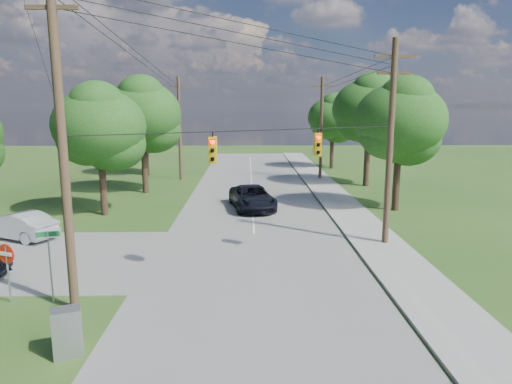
{
  "coord_description": "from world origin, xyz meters",
  "views": [
    {
      "loc": [
        1.65,
        -15.09,
        7.19
      ],
      "look_at": [
        2.02,
        5.0,
        3.41
      ],
      "focal_mm": 32.0,
      "sensor_mm": 36.0,
      "label": 1
    }
  ],
  "objects_px": {
    "pole_sw": "(62,135)",
    "car_cross_silver": "(18,225)",
    "pole_ne": "(390,141)",
    "pole_north_e": "(321,128)",
    "pole_north_w": "(180,128)",
    "control_cabinet": "(67,332)",
    "do_not_enter_sign": "(7,260)",
    "car_main_north": "(252,197)"
  },
  "relations": [
    {
      "from": "control_cabinet",
      "to": "pole_sw",
      "type": "bearing_deg",
      "value": 87.55
    },
    {
      "from": "car_main_north",
      "to": "do_not_enter_sign",
      "type": "relative_size",
      "value": 2.57
    },
    {
      "from": "pole_ne",
      "to": "pole_north_e",
      "type": "xyz_separation_m",
      "value": [
        -0.0,
        22.0,
        -0.34
      ]
    },
    {
      "from": "car_cross_silver",
      "to": "do_not_enter_sign",
      "type": "relative_size",
      "value": 2.0
    },
    {
      "from": "pole_north_e",
      "to": "pole_north_w",
      "type": "height_order",
      "value": "same"
    },
    {
      "from": "pole_ne",
      "to": "pole_north_e",
      "type": "height_order",
      "value": "pole_ne"
    },
    {
      "from": "car_main_north",
      "to": "pole_sw",
      "type": "bearing_deg",
      "value": -122.21
    },
    {
      "from": "pole_north_w",
      "to": "car_main_north",
      "type": "bearing_deg",
      "value": -62.59
    },
    {
      "from": "pole_north_w",
      "to": "control_cabinet",
      "type": "height_order",
      "value": "pole_north_w"
    },
    {
      "from": "pole_ne",
      "to": "pole_north_w",
      "type": "height_order",
      "value": "pole_ne"
    },
    {
      "from": "car_cross_silver",
      "to": "control_cabinet",
      "type": "height_order",
      "value": "car_cross_silver"
    },
    {
      "from": "pole_ne",
      "to": "car_cross_silver",
      "type": "height_order",
      "value": "pole_ne"
    },
    {
      "from": "pole_north_e",
      "to": "pole_north_w",
      "type": "bearing_deg",
      "value": 180.0
    },
    {
      "from": "pole_sw",
      "to": "car_main_north",
      "type": "xyz_separation_m",
      "value": [
        6.57,
        16.16,
        -5.39
      ]
    },
    {
      "from": "pole_north_w",
      "to": "car_main_north",
      "type": "height_order",
      "value": "pole_north_w"
    },
    {
      "from": "pole_north_w",
      "to": "pole_sw",
      "type": "bearing_deg",
      "value": -89.23
    },
    {
      "from": "pole_sw",
      "to": "pole_ne",
      "type": "height_order",
      "value": "pole_sw"
    },
    {
      "from": "pole_north_e",
      "to": "control_cabinet",
      "type": "height_order",
      "value": "pole_north_e"
    },
    {
      "from": "pole_sw",
      "to": "do_not_enter_sign",
      "type": "relative_size",
      "value": 5.28
    },
    {
      "from": "pole_north_w",
      "to": "car_main_north",
      "type": "xyz_separation_m",
      "value": [
        6.97,
        -13.44,
        -4.29
      ]
    },
    {
      "from": "car_cross_silver",
      "to": "pole_north_w",
      "type": "bearing_deg",
      "value": -171.53
    },
    {
      "from": "pole_north_w",
      "to": "do_not_enter_sign",
      "type": "distance_m",
      "value": 29.29
    },
    {
      "from": "car_main_north",
      "to": "control_cabinet",
      "type": "bearing_deg",
      "value": -116.21
    },
    {
      "from": "pole_ne",
      "to": "car_main_north",
      "type": "height_order",
      "value": "pole_ne"
    },
    {
      "from": "pole_sw",
      "to": "do_not_enter_sign",
      "type": "distance_m",
      "value": 5.28
    },
    {
      "from": "car_cross_silver",
      "to": "control_cabinet",
      "type": "relative_size",
      "value": 3.12
    },
    {
      "from": "pole_north_w",
      "to": "control_cabinet",
      "type": "distance_m",
      "value": 33.07
    },
    {
      "from": "pole_north_e",
      "to": "car_main_north",
      "type": "bearing_deg",
      "value": -117.3
    },
    {
      "from": "car_cross_silver",
      "to": "car_main_north",
      "type": "distance_m",
      "value": 14.8
    },
    {
      "from": "pole_sw",
      "to": "car_cross_silver",
      "type": "relative_size",
      "value": 2.64
    },
    {
      "from": "pole_north_e",
      "to": "car_cross_silver",
      "type": "relative_size",
      "value": 2.2
    },
    {
      "from": "control_cabinet",
      "to": "pole_north_w",
      "type": "bearing_deg",
      "value": 72.5
    },
    {
      "from": "pole_sw",
      "to": "do_not_enter_sign",
      "type": "xyz_separation_m",
      "value": [
        -2.59,
        0.6,
        -4.57
      ]
    },
    {
      "from": "car_cross_silver",
      "to": "pole_north_e",
      "type": "bearing_deg",
      "value": 160.68
    },
    {
      "from": "pole_sw",
      "to": "car_cross_silver",
      "type": "bearing_deg",
      "value": 125.4
    },
    {
      "from": "pole_north_e",
      "to": "car_main_north",
      "type": "height_order",
      "value": "pole_north_e"
    },
    {
      "from": "pole_sw",
      "to": "pole_north_e",
      "type": "bearing_deg",
      "value": 65.48
    },
    {
      "from": "do_not_enter_sign",
      "to": "car_cross_silver",
      "type": "bearing_deg",
      "value": 134.82
    },
    {
      "from": "pole_ne",
      "to": "pole_north_e",
      "type": "distance_m",
      "value": 22.0
    },
    {
      "from": "pole_sw",
      "to": "pole_ne",
      "type": "relative_size",
      "value": 1.14
    },
    {
      "from": "pole_sw",
      "to": "pole_north_e",
      "type": "xyz_separation_m",
      "value": [
        13.5,
        29.6,
        -1.1
      ]
    },
    {
      "from": "pole_north_e",
      "to": "pole_sw",
      "type": "bearing_deg",
      "value": -114.52
    }
  ]
}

